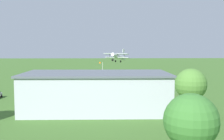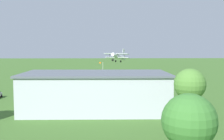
{
  "view_description": "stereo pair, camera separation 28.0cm",
  "coord_description": "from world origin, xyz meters",
  "px_view_note": "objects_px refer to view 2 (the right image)",
  "views": [
    {
      "loc": [
        -3.63,
        81.43,
        11.42
      ],
      "look_at": [
        -6.44,
        8.27,
        5.25
      ],
      "focal_mm": 43.45,
      "sensor_mm": 36.0,
      "label": 1
    },
    {
      "loc": [
        -3.91,
        81.44,
        11.42
      ],
      "look_at": [
        -6.44,
        8.27,
        5.25
      ],
      "focal_mm": 43.45,
      "sensor_mm": 36.0,
      "label": 2
    }
  ],
  "objects_px": {
    "car_yellow": "(58,93)",
    "biplane": "(118,56)",
    "car_white": "(27,93)",
    "windsock": "(101,64)",
    "car_blue": "(147,92)",
    "person_beside_truck": "(124,92)",
    "tree_near_perimeter_road": "(190,85)",
    "hangar": "(96,92)",
    "person_watching_takeoff": "(45,93)",
    "tree_by_windsock": "(189,121)"
  },
  "relations": [
    {
      "from": "car_white",
      "to": "person_watching_takeoff",
      "type": "distance_m",
      "value": 4.24
    },
    {
      "from": "biplane",
      "to": "person_beside_truck",
      "type": "xyz_separation_m",
      "value": [
        -0.04,
        20.84,
        -7.68
      ]
    },
    {
      "from": "windsock",
      "to": "car_blue",
      "type": "bearing_deg",
      "value": 107.71
    },
    {
      "from": "person_beside_truck",
      "to": "tree_near_perimeter_road",
      "type": "xyz_separation_m",
      "value": [
        -6.83,
        27.56,
        5.5
      ]
    },
    {
      "from": "tree_near_perimeter_road",
      "to": "windsock",
      "type": "height_order",
      "value": "tree_near_perimeter_road"
    },
    {
      "from": "tree_near_perimeter_road",
      "to": "biplane",
      "type": "bearing_deg",
      "value": -81.92
    },
    {
      "from": "car_white",
      "to": "hangar",
      "type": "bearing_deg",
      "value": 138.92
    },
    {
      "from": "car_blue",
      "to": "person_beside_truck",
      "type": "xyz_separation_m",
      "value": [
        5.59,
        -0.36,
        -0.02
      ]
    },
    {
      "from": "tree_by_windsock",
      "to": "car_blue",
      "type": "bearing_deg",
      "value": -93.76
    },
    {
      "from": "biplane",
      "to": "car_white",
      "type": "distance_m",
      "value": 32.26
    },
    {
      "from": "tree_by_windsock",
      "to": "windsock",
      "type": "height_order",
      "value": "tree_by_windsock"
    },
    {
      "from": "hangar",
      "to": "car_blue",
      "type": "distance_m",
      "value": 19.14
    },
    {
      "from": "car_white",
      "to": "windsock",
      "type": "distance_m",
      "value": 39.41
    },
    {
      "from": "person_watching_takeoff",
      "to": "car_blue",
      "type": "bearing_deg",
      "value": -179.6
    },
    {
      "from": "tree_by_windsock",
      "to": "person_beside_truck",
      "type": "bearing_deg",
      "value": -85.57
    },
    {
      "from": "tree_near_perimeter_road",
      "to": "person_beside_truck",
      "type": "bearing_deg",
      "value": -76.07
    },
    {
      "from": "car_yellow",
      "to": "biplane",
      "type": "bearing_deg",
      "value": -124.21
    },
    {
      "from": "car_blue",
      "to": "tree_near_perimeter_road",
      "type": "xyz_separation_m",
      "value": [
        -1.25,
        27.2,
        5.48
      ]
    },
    {
      "from": "car_yellow",
      "to": "person_watching_takeoff",
      "type": "bearing_deg",
      "value": -18.39
    },
    {
      "from": "person_beside_truck",
      "to": "hangar",
      "type": "bearing_deg",
      "value": 67.9
    },
    {
      "from": "biplane",
      "to": "car_yellow",
      "type": "distance_m",
      "value": 28.13
    },
    {
      "from": "car_yellow",
      "to": "car_white",
      "type": "relative_size",
      "value": 0.94
    },
    {
      "from": "car_yellow",
      "to": "person_watching_takeoff",
      "type": "xyz_separation_m",
      "value": [
        3.05,
        -1.01,
        -0.05
      ]
    },
    {
      "from": "person_watching_takeoff",
      "to": "tree_by_windsock",
      "type": "distance_m",
      "value": 44.3
    },
    {
      "from": "car_blue",
      "to": "tree_near_perimeter_road",
      "type": "distance_m",
      "value": 27.77
    },
    {
      "from": "biplane",
      "to": "car_white",
      "type": "xyz_separation_m",
      "value": [
        22.48,
        21.83,
        -7.71
      ]
    },
    {
      "from": "hangar",
      "to": "car_white",
      "type": "height_order",
      "value": "hangar"
    },
    {
      "from": "person_watching_takeoff",
      "to": "tree_near_perimeter_road",
      "type": "distance_m",
      "value": 37.33
    },
    {
      "from": "person_watching_takeoff",
      "to": "tree_by_windsock",
      "type": "xyz_separation_m",
      "value": [
        -21.33,
        38.63,
        3.82
      ]
    },
    {
      "from": "car_white",
      "to": "tree_by_windsock",
      "type": "relative_size",
      "value": 0.63
    },
    {
      "from": "hangar",
      "to": "tree_by_windsock",
      "type": "xyz_separation_m",
      "value": [
        -9.22,
        23.93,
        1.15
      ]
    },
    {
      "from": "car_blue",
      "to": "hangar",
      "type": "bearing_deg",
      "value": 51.63
    },
    {
      "from": "car_yellow",
      "to": "tree_near_perimeter_road",
      "type": "bearing_deg",
      "value": 130.32
    },
    {
      "from": "car_blue",
      "to": "car_white",
      "type": "bearing_deg",
      "value": 1.28
    },
    {
      "from": "windsock",
      "to": "hangar",
      "type": "bearing_deg",
      "value": 89.16
    },
    {
      "from": "car_white",
      "to": "person_beside_truck",
      "type": "xyz_separation_m",
      "value": [
        -22.52,
        -0.99,
        0.02
      ]
    },
    {
      "from": "person_beside_truck",
      "to": "tree_near_perimeter_road",
      "type": "distance_m",
      "value": 28.92
    },
    {
      "from": "tree_by_windsock",
      "to": "tree_near_perimeter_road",
      "type": "height_order",
      "value": "tree_near_perimeter_road"
    },
    {
      "from": "hangar",
      "to": "biplane",
      "type": "xyz_separation_m",
      "value": [
        -6.14,
        -36.07,
        5.07
      ]
    },
    {
      "from": "car_yellow",
      "to": "tree_near_perimeter_road",
      "type": "height_order",
      "value": "tree_near_perimeter_road"
    },
    {
      "from": "car_blue",
      "to": "windsock",
      "type": "height_order",
      "value": "windsock"
    },
    {
      "from": "person_beside_truck",
      "to": "person_watching_takeoff",
      "type": "xyz_separation_m",
      "value": [
        18.3,
        0.53,
        -0.06
      ]
    },
    {
      "from": "hangar",
      "to": "car_yellow",
      "type": "relative_size",
      "value": 6.04
    },
    {
      "from": "car_blue",
      "to": "tree_by_windsock",
      "type": "bearing_deg",
      "value": 86.24
    },
    {
      "from": "hangar",
      "to": "tree_by_windsock",
      "type": "height_order",
      "value": "tree_by_windsock"
    },
    {
      "from": "car_yellow",
      "to": "person_beside_truck",
      "type": "distance_m",
      "value": 15.33
    },
    {
      "from": "car_yellow",
      "to": "tree_near_perimeter_road",
      "type": "distance_m",
      "value": 34.57
    },
    {
      "from": "car_yellow",
      "to": "windsock",
      "type": "xyz_separation_m",
      "value": [
        -9.79,
        -35.78,
        4.58
      ]
    },
    {
      "from": "person_watching_takeoff",
      "to": "windsock",
      "type": "xyz_separation_m",
      "value": [
        -12.83,
        -34.77,
        4.63
      ]
    },
    {
      "from": "car_white",
      "to": "tree_by_windsock",
      "type": "xyz_separation_m",
      "value": [
        -25.55,
        38.17,
        3.79
      ]
    }
  ]
}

